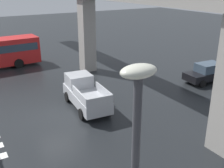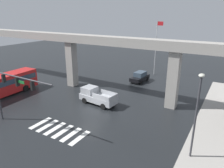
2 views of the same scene
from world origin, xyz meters
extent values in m
plane|color=black|center=(0.00, 0.00, 0.00)|extent=(120.00, 120.00, 0.00)
cube|color=#9E9991|center=(-8.20, 6.43, 3.59)|extent=(1.30, 1.30, 7.18)
cube|color=#A8AAAF|center=(-0.28, 2.39, 0.78)|extent=(5.25, 2.34, 0.80)
cube|color=#A8AAAF|center=(-1.73, 2.52, 1.63)|extent=(1.85, 1.89, 0.90)
cube|color=#3F5160|center=(-2.19, 2.56, 1.63)|extent=(0.25, 1.67, 0.77)
cube|color=#A8AAAF|center=(0.78, 1.42, 1.48)|extent=(2.65, 0.33, 0.60)
cube|color=#A8AAAF|center=(0.94, 3.16, 1.48)|extent=(2.65, 0.33, 0.60)
cube|color=#A8AAAF|center=(2.21, 2.17, 1.48)|extent=(0.25, 1.75, 0.60)
cylinder|color=black|center=(-1.94, 1.63, 0.38)|extent=(0.78, 0.35, 0.76)
cylinder|color=black|center=(-1.78, 3.43, 0.38)|extent=(0.78, 0.35, 0.76)
cylinder|color=black|center=(1.21, 1.36, 0.38)|extent=(0.78, 0.35, 0.76)
cylinder|color=black|center=(1.37, 3.15, 0.38)|extent=(0.78, 0.35, 0.76)
cylinder|color=black|center=(-12.58, 0.54, 0.48)|extent=(0.39, 0.97, 0.96)
cylinder|color=black|center=(-15.03, 0.44, 0.48)|extent=(0.39, 0.97, 0.96)
cube|color=black|center=(0.48, 14.07, 0.64)|extent=(2.09, 4.42, 0.64)
cube|color=#384756|center=(0.49, 14.17, 1.34)|extent=(1.66, 2.34, 0.76)
cylinder|color=black|center=(1.24, 12.68, 0.32)|extent=(0.29, 0.66, 0.64)
cylinder|color=black|center=(-0.48, 12.81, 0.32)|extent=(0.29, 0.66, 0.64)
cylinder|color=black|center=(-0.28, 15.47, 0.32)|extent=(0.29, 0.66, 0.64)
ellipsoid|color=beige|center=(12.43, -2.58, 7.12)|extent=(0.44, 0.70, 0.24)
camera|label=1|loc=(15.89, -5.17, 8.52)|focal=43.58mm
camera|label=2|loc=(14.32, -18.20, 11.35)|focal=33.27mm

